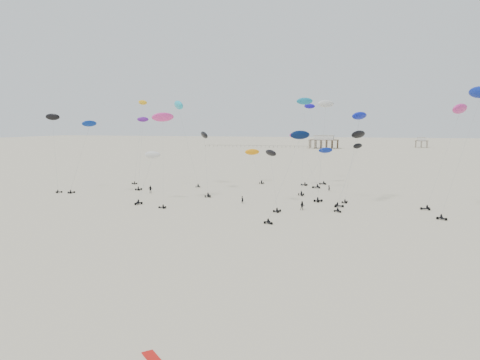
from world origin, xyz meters
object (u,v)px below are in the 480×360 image
(rig_9, at_px, (321,158))
(rig_4, at_px, (255,160))
(pavilion_main, at_px, (324,143))
(pavilion_small, at_px, (421,143))
(spectator_0, at_px, (242,203))
(rig_0, at_px, (304,125))

(rig_9, bearing_deg, rig_4, 114.64)
(rig_4, distance_m, rig_9, 19.92)
(pavilion_main, height_order, pavilion_small, pavilion_main)
(spectator_0, bearing_deg, rig_0, -88.07)
(pavilion_main, distance_m, rig_9, 207.21)
(pavilion_small, height_order, rig_4, rig_4)
(spectator_0, bearing_deg, pavilion_small, -75.85)
(rig_0, height_order, rig_9, rig_0)
(rig_0, xyz_separation_m, rig_9, (2.56, 19.24, -9.69))
(rig_4, bearing_deg, spectator_0, 83.41)
(rig_4, bearing_deg, pavilion_main, -106.60)
(pavilion_main, height_order, rig_9, rig_9)
(rig_0, distance_m, rig_4, 25.49)
(rig_4, bearing_deg, pavilion_small, -122.87)
(rig_0, xyz_separation_m, rig_4, (-17.06, 15.81, -10.43))
(pavilion_small, xyz_separation_m, rig_4, (-70.16, -239.70, 3.43))
(spectator_0, bearing_deg, pavilion_main, -61.47)
(rig_4, height_order, spectator_0, rig_4)
(rig_0, height_order, spectator_0, rig_0)
(pavilion_main, distance_m, spectator_0, 247.80)
(pavilion_small, xyz_separation_m, rig_9, (-50.55, -236.27, 4.16))
(pavilion_main, height_order, rig_0, rig_0)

